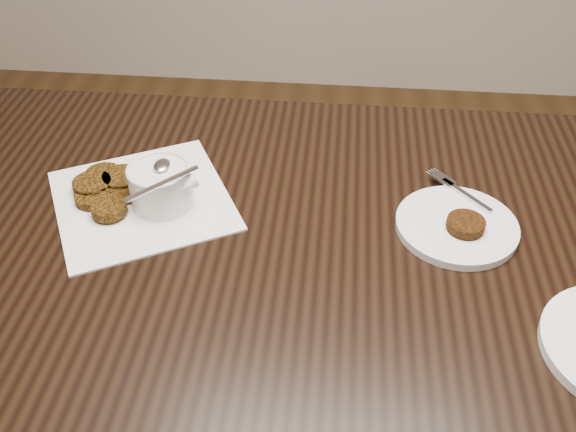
% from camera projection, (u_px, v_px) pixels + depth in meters
% --- Properties ---
extents(table, '(1.51, 0.97, 0.75)m').
position_uv_depth(table, '(301.00, 408.00, 1.18)').
color(table, black).
rests_on(table, floor).
extents(napkin, '(0.37, 0.37, 0.00)m').
position_uv_depth(napkin, '(142.00, 200.00, 1.06)').
color(napkin, white).
rests_on(napkin, table).
extents(sauce_ramekin, '(0.14, 0.14, 0.14)m').
position_uv_depth(sauce_ramekin, '(158.00, 168.00, 1.00)').
color(sauce_ramekin, silver).
rests_on(sauce_ramekin, napkin).
extents(patty_cluster, '(0.28, 0.28, 0.02)m').
position_uv_depth(patty_cluster, '(108.00, 186.00, 1.06)').
color(patty_cluster, brown).
rests_on(patty_cluster, napkin).
extents(plate_with_patty, '(0.27, 0.27, 0.03)m').
position_uv_depth(plate_with_patty, '(457.00, 222.00, 0.99)').
color(plate_with_patty, silver).
rests_on(plate_with_patty, table).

